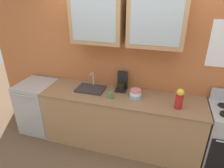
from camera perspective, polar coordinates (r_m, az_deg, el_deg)
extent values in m
plane|color=brown|center=(3.54, 2.38, -16.41)|extent=(10.00, 10.00, 0.00)
cube|color=#B76638|center=(3.17, 4.58, 7.11)|extent=(4.89, 0.10, 2.73)
cube|color=#A87F56|center=(2.93, -4.22, 19.22)|extent=(0.74, 0.33, 0.78)
cube|color=#9EADB7|center=(2.77, -5.53, 18.82)|extent=(0.63, 0.01, 0.66)
cube|color=#A87F56|center=(2.75, 12.85, 18.29)|extent=(0.74, 0.33, 0.78)
cube|color=#9EADB7|center=(2.58, 12.51, 17.88)|extent=(0.63, 0.01, 0.66)
cube|color=#A87F56|center=(3.26, 2.52, -10.63)|extent=(2.45, 0.65, 0.88)
cube|color=#8C6B4C|center=(3.02, 2.69, -3.62)|extent=(2.47, 0.67, 0.03)
cylinder|color=black|center=(3.14, 29.40, -5.43)|extent=(0.14, 0.14, 0.02)
cube|color=#2D2D30|center=(3.19, -6.18, -1.41)|extent=(0.44, 0.31, 0.03)
cylinder|color=#ADAFB5|center=(3.24, -5.44, 1.57)|extent=(0.02, 0.02, 0.23)
cylinder|color=#ADAFB5|center=(3.15, -5.93, 3.02)|extent=(0.02, 0.12, 0.02)
cylinder|color=#8CB7E0|center=(2.98, 6.77, -3.30)|extent=(0.18, 0.18, 0.05)
cylinder|color=white|center=(2.96, 6.81, -2.68)|extent=(0.17, 0.17, 0.05)
cylinder|color=#D87F84|center=(2.94, 6.85, -2.05)|extent=(0.16, 0.16, 0.05)
cylinder|color=#B21E1E|center=(2.81, 18.70, -4.84)|extent=(0.10, 0.10, 0.20)
sphere|color=yellow|center=(2.74, 19.11, -2.30)|extent=(0.10, 0.10, 0.10)
cylinder|color=#4C7F59|center=(2.92, -0.59, -3.27)|extent=(0.07, 0.07, 0.09)
torus|color=#4C7F59|center=(2.91, 0.22, -3.31)|extent=(0.06, 0.01, 0.06)
cube|color=#ADAFB5|center=(3.85, -20.19, -5.98)|extent=(0.58, 0.62, 0.91)
cube|color=#ADAFB5|center=(3.65, -23.02, -8.37)|extent=(0.55, 0.01, 0.82)
cylinder|color=#ADAFB5|center=(3.44, -24.39, -3.06)|extent=(0.43, 0.02, 0.02)
cube|color=black|center=(3.16, 2.68, -1.54)|extent=(0.17, 0.20, 0.03)
cylinder|color=black|center=(3.11, 2.62, -0.56)|extent=(0.11, 0.11, 0.11)
cube|color=black|center=(3.16, 3.04, 1.35)|extent=(0.15, 0.06, 0.26)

